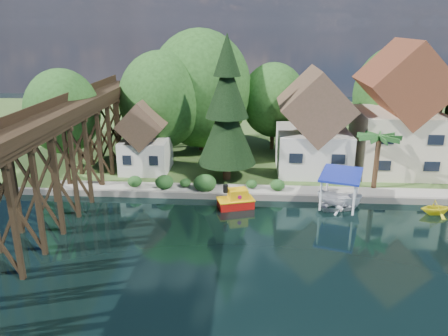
% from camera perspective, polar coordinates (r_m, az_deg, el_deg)
% --- Properties ---
extents(ground, '(140.00, 140.00, 0.00)m').
position_cam_1_polar(ground, '(34.18, 2.63, -9.30)').
color(ground, black).
rests_on(ground, ground).
extents(bank, '(140.00, 52.00, 0.50)m').
position_cam_1_polar(bank, '(66.13, 3.30, 4.73)').
color(bank, '#365221').
rests_on(bank, ground).
extents(seawall, '(60.00, 0.40, 0.62)m').
position_cam_1_polar(seawall, '(41.46, 8.43, -3.85)').
color(seawall, slate).
rests_on(seawall, ground).
extents(promenade, '(50.00, 2.60, 0.06)m').
position_cam_1_polar(promenade, '(42.79, 10.99, -2.96)').
color(promenade, gray).
rests_on(promenade, bank).
extents(trestle_bridge, '(4.12, 44.18, 9.30)m').
position_cam_1_polar(trestle_bridge, '(40.45, -20.38, 2.15)').
color(trestle_bridge, black).
rests_on(trestle_bridge, ground).
extents(house_left, '(7.64, 8.64, 11.02)m').
position_cam_1_polar(house_left, '(47.93, 11.59, 5.10)').
color(house_left, silver).
rests_on(house_left, bank).
extents(house_center, '(8.65, 9.18, 13.89)m').
position_cam_1_polar(house_center, '(50.17, 21.90, 6.22)').
color(house_center, beige).
rests_on(house_center, bank).
extents(shed, '(5.09, 5.40, 7.85)m').
position_cam_1_polar(shed, '(47.74, -10.24, 3.50)').
color(shed, silver).
rests_on(shed, bank).
extents(bg_trees, '(49.90, 13.30, 10.57)m').
position_cam_1_polar(bg_trees, '(52.22, 4.39, 8.90)').
color(bg_trees, '#382314').
rests_on(bg_trees, bank).
extents(shrubs, '(15.76, 2.47, 1.70)m').
position_cam_1_polar(shrubs, '(42.44, -3.28, -1.81)').
color(shrubs, '#163C15').
rests_on(shrubs, bank).
extents(conifer, '(5.91, 5.91, 14.56)m').
position_cam_1_polar(conifer, '(43.47, 0.39, 7.32)').
color(conifer, '#382314').
rests_on(conifer, bank).
extents(palm_tree, '(4.41, 4.41, 5.69)m').
position_cam_1_polar(palm_tree, '(43.81, 19.60, 3.59)').
color(palm_tree, '#382314').
rests_on(palm_tree, bank).
extents(tugboat, '(3.59, 2.63, 2.33)m').
position_cam_1_polar(tugboat, '(39.43, 1.59, -4.24)').
color(tugboat, '#B4100C').
rests_on(tugboat, ground).
extents(boat_white_a, '(4.63, 3.89, 0.82)m').
position_cam_1_polar(boat_white_a, '(40.69, 15.06, -4.60)').
color(boat_white_a, silver).
rests_on(boat_white_a, ground).
extents(boat_canopy, '(4.71, 5.74, 3.19)m').
position_cam_1_polar(boat_canopy, '(40.71, 14.89, -3.12)').
color(boat_canopy, silver).
rests_on(boat_canopy, ground).
extents(boat_yellow, '(3.02, 2.71, 1.43)m').
position_cam_1_polar(boat_yellow, '(42.30, 25.98, -4.56)').
color(boat_yellow, yellow).
rests_on(boat_yellow, ground).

